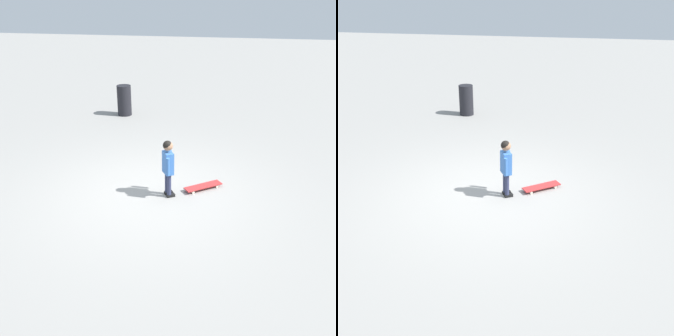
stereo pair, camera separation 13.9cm
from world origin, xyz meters
TOP-DOWN VIEW (x-y plane):
  - ground_plane at (0.00, 0.00)m, footprint 50.00×50.00m
  - child_person at (-0.01, -0.34)m, footprint 0.41×0.26m
  - skateboard at (0.35, -0.94)m, footprint 0.60×0.70m
  - trash_bin at (4.57, 1.83)m, footprint 0.41×0.41m

SIDE VIEW (x-z plane):
  - ground_plane at x=0.00m, z-range 0.00..0.00m
  - skateboard at x=0.35m, z-range 0.02..0.10m
  - trash_bin at x=4.57m, z-range 0.00..0.87m
  - child_person at x=-0.01m, z-range 0.13..1.19m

